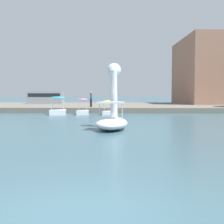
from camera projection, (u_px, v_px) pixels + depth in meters
ground_plane at (70, 214)px, 4.71m from camera, size 657.15×657.15×0.00m
shore_bank_far at (115, 106)px, 41.27m from camera, size 128.31×22.12×0.55m
swan_boat at (112, 113)px, 16.35m from camera, size 1.98×3.54×3.65m
pedal_boat_yellow at (108, 110)px, 28.56m from camera, size 1.33×2.02×1.35m
pedal_boat_pink at (83, 110)px, 28.51m from camera, size 1.30×1.92×1.51m
pedal_boat_cyan at (58, 110)px, 28.52m from camera, size 1.78×2.49×1.70m
person_on_path at (91, 99)px, 32.83m from camera, size 0.23×0.25×1.68m
parked_van at (45, 97)px, 43.78m from camera, size 5.01×1.85×1.82m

